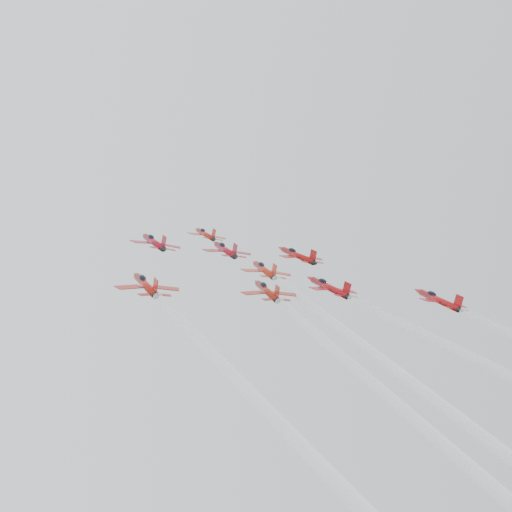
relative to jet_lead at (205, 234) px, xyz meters
name	(u,v)px	position (x,y,z in m)	size (l,w,h in m)	color
jet_lead	(205,234)	(0.00, 0.00, 0.00)	(9.18, 12.22, 6.23)	#AB1C10
jet_row2_left	(154,242)	(-15.76, -13.77, -6.14)	(10.34, 13.75, 7.02)	maroon
jet_row2_center	(225,249)	(-1.22, -14.59, -6.51)	(10.40, 13.83, 7.06)	maroon
jet_row2_right	(298,255)	(16.04, -13.20, -5.89)	(10.66, 14.18, 7.24)	#9A100E
jet_center	(415,365)	(0.66, -72.02, -32.26)	(9.78, 97.15, 44.36)	#B12310
jet_rear_farleft	(278,430)	(-25.87, -87.30, -39.09)	(9.71, 96.51, 44.07)	#A4180F
jet_rear_left	(439,411)	(-5.62, -83.96, -37.60)	(9.28, 92.24, 42.12)	#9A1C0E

